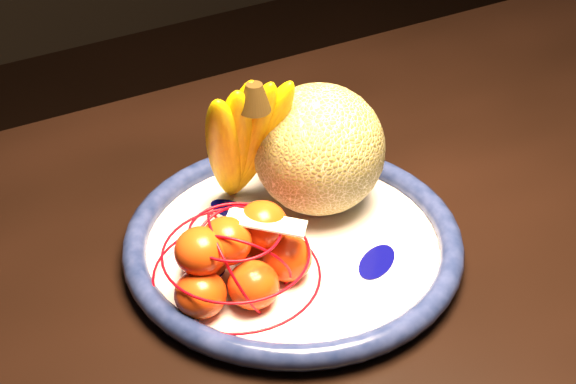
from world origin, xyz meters
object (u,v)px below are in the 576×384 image
fruit_bowl (293,243)px  banana_bunch (242,137)px  dining_table (488,321)px  mandarin_bag (236,257)px  cantaloupe (319,149)px

fruit_bowl → banana_bunch: banana_bunch is taller
dining_table → mandarin_bag: bearing=161.9°
dining_table → mandarin_bag: 0.29m
mandarin_bag → cantaloupe: bearing=28.4°
fruit_bowl → dining_table: bearing=-32.4°
mandarin_bag → banana_bunch: bearing=59.4°
fruit_bowl → cantaloupe: bearing=38.9°
banana_bunch → dining_table: bearing=-41.5°
banana_bunch → mandarin_bag: size_ratio=1.04×
dining_table → fruit_bowl: (-0.17, 0.11, 0.10)m
dining_table → banana_bunch: bearing=136.8°
fruit_bowl → mandarin_bag: size_ratio=1.96×
dining_table → cantaloupe: bearing=127.7°
cantaloupe → dining_table: bearing=-53.1°
cantaloupe → mandarin_bag: size_ratio=0.79×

